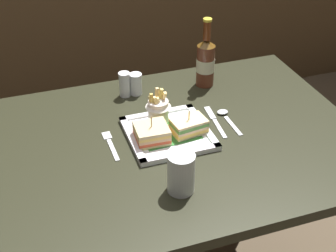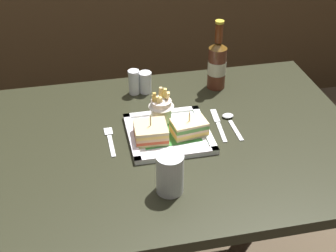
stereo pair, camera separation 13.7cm
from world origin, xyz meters
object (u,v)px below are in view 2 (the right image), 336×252
fries_cup (161,106)px  beer_bottle (217,64)px  water_glass (170,176)px  pepper_shaker (145,84)px  salt_shaker (134,83)px  knife (218,123)px  sandwich_half_right (189,127)px  square_plate (169,134)px  sandwich_half_left (150,131)px  spoon (230,119)px  fork (110,139)px  dining_table (167,172)px

fries_cup → beer_bottle: (0.22, 0.18, 0.03)m
water_glass → pepper_shaker: size_ratio=1.48×
water_glass → salt_shaker: size_ratio=1.29×
knife → pepper_shaker: pepper_shaker is taller
sandwich_half_right → fries_cup: fries_cup is taller
sandwich_half_right → square_plate: bearing=165.7°
salt_shaker → sandwich_half_left: bearing=-89.0°
salt_shaker → spoon: bearing=-41.0°
pepper_shaker → knife: bearing=-52.0°
fries_cup → fork: size_ratio=0.77×
fries_cup → knife: (0.17, -0.04, -0.06)m
fries_cup → fork: 0.18m
fork → beer_bottle: bearing=31.1°
sandwich_half_left → salt_shaker: bearing=91.0°
beer_bottle → fork: bearing=-148.9°
knife → pepper_shaker: size_ratio=2.34×
knife → pepper_shaker: (-0.18, 0.23, 0.03)m
square_plate → knife: 0.16m
spoon → pepper_shaker: pepper_shaker is taller
dining_table → knife: knife is taller
water_glass → salt_shaker: water_glass is taller
spoon → salt_shaker: salt_shaker is taller
dining_table → beer_bottle: size_ratio=4.76×
fries_cup → beer_bottle: size_ratio=0.45×
knife → pepper_shaker: 0.30m
fries_cup → fork: fries_cup is taller
fork → salt_shaker: 0.27m
spoon → beer_bottle: bearing=85.1°
water_glass → pepper_shaker: (0.02, 0.50, -0.01)m
sandwich_half_right → knife: size_ratio=0.62×
dining_table → fries_cup: 0.20m
sandwich_half_left → salt_shaker: sandwich_half_left is taller
water_glass → knife: bearing=51.9°
square_plate → salt_shaker: (-0.06, 0.26, 0.03)m
fork → dining_table: bearing=-11.2°
fork → salt_shaker: (0.11, 0.25, 0.04)m
water_glass → pepper_shaker: bearing=87.2°
knife → spoon: size_ratio=1.25×
beer_bottle → spoon: beer_bottle is taller
dining_table → fries_cup: size_ratio=10.65×
dining_table → spoon: size_ratio=8.24×
sandwich_half_right → salt_shaker: bearing=113.0°
square_plate → sandwich_half_right: (0.06, -0.01, 0.03)m
dining_table → pepper_shaker: (-0.02, 0.28, 0.16)m
sandwich_half_right → fries_cup: 0.11m
sandwich_half_right → fork: size_ratio=0.77×
beer_bottle → square_plate: bearing=-131.3°
square_plate → knife: size_ratio=1.38×
beer_bottle → knife: size_ratio=1.39×
dining_table → beer_bottle: 0.41m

